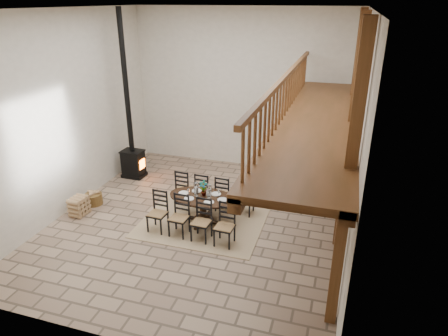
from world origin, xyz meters
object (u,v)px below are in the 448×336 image
(dining_table, at_px, (203,209))
(log_basket, at_px, (94,198))
(wood_stove, at_px, (131,143))
(log_stack, at_px, (79,206))

(dining_table, bearing_deg, log_basket, -176.79)
(wood_stove, bearing_deg, log_stack, -91.14)
(dining_table, bearing_deg, log_stack, -165.88)
(dining_table, height_order, log_stack, dining_table)
(wood_stove, relative_size, log_stack, 9.69)
(dining_table, xyz_separation_m, log_stack, (-3.19, -0.61, -0.12))
(log_basket, distance_m, log_stack, 0.62)
(dining_table, distance_m, log_stack, 3.25)
(log_basket, xyz_separation_m, log_stack, (-0.01, -0.61, 0.08))
(log_basket, bearing_deg, wood_stove, 85.83)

